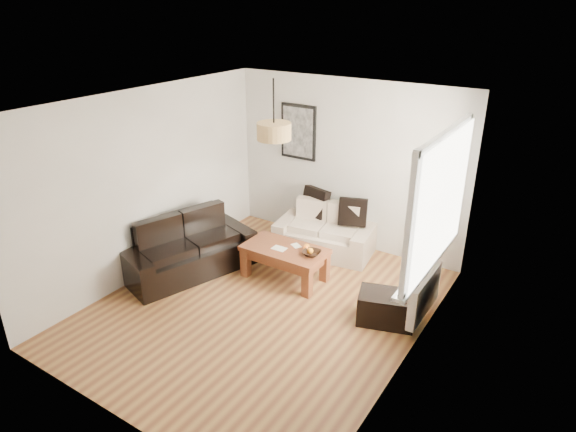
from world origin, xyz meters
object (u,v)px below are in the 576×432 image
Objects in this scene: sofa_leather at (188,246)px; ottoman at (386,308)px; coffee_table at (285,263)px; loveseat_cream at (325,230)px.

ottoman is (2.88, 0.38, -0.20)m from sofa_leather.
coffee_table is at bearing 172.86° from ottoman.
loveseat_cream is at bearing 86.19° from coffee_table.
loveseat_cream is at bearing -21.98° from sofa_leather.
coffee_table reaches higher than ottoman.
sofa_leather is 2.71× the size of ottoman.
ottoman is at bearing -7.14° from coffee_table.
coffee_table is 1.72× the size of ottoman.
loveseat_cream is 1.97m from ottoman.
ottoman is (1.54, -1.22, -0.17)m from loveseat_cream.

